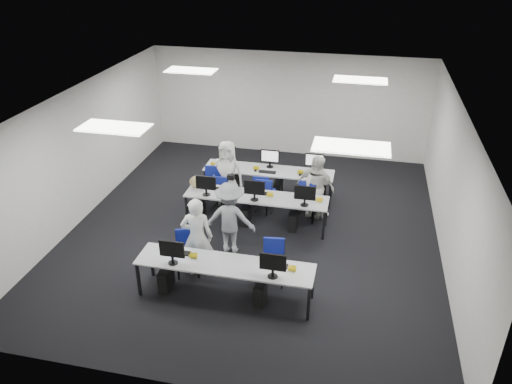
% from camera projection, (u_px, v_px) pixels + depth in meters
% --- Properties ---
extents(room, '(9.00, 9.02, 3.00)m').
position_uv_depth(room, '(254.00, 168.00, 10.55)').
color(room, black).
rests_on(room, ground).
extents(ceiling_panels, '(5.20, 4.60, 0.02)m').
position_uv_depth(ceiling_panels, '(254.00, 100.00, 9.86)').
color(ceiling_panels, white).
rests_on(ceiling_panels, room).
extents(desk_front, '(3.20, 0.70, 0.73)m').
position_uv_depth(desk_front, '(225.00, 266.00, 8.85)').
color(desk_front, '#A9ACAE').
rests_on(desk_front, ground).
extents(desk_mid, '(3.20, 0.70, 0.73)m').
position_uv_depth(desk_mid, '(256.00, 198.00, 11.10)').
color(desk_mid, '#A9ACAE').
rests_on(desk_mid, ground).
extents(desk_back, '(3.20, 0.70, 0.73)m').
position_uv_depth(desk_back, '(268.00, 172.00, 12.31)').
color(desk_back, '#A9ACAE').
rests_on(desk_back, ground).
extents(equipment_front, '(2.51, 0.41, 1.19)m').
position_uv_depth(equipment_front, '(215.00, 280.00, 9.02)').
color(equipment_front, '#0B499B').
rests_on(equipment_front, desk_front).
extents(equipment_mid, '(2.91, 0.41, 1.19)m').
position_uv_depth(equipment_mid, '(248.00, 210.00, 11.27)').
color(equipment_mid, white).
rests_on(equipment_mid, desk_mid).
extents(equipment_back, '(2.91, 0.41, 1.19)m').
position_uv_depth(equipment_back, '(276.00, 184.00, 12.44)').
color(equipment_back, white).
rests_on(equipment_back, desk_back).
extents(chair_0, '(0.57, 0.59, 0.87)m').
position_uv_depth(chair_0, '(188.00, 260.00, 9.71)').
color(chair_0, navy).
rests_on(chair_0, ground).
extents(chair_1, '(0.46, 0.50, 0.85)m').
position_uv_depth(chair_1, '(273.00, 269.00, 9.46)').
color(chair_1, navy).
rests_on(chair_1, ground).
extents(chair_2, '(0.54, 0.58, 0.97)m').
position_uv_depth(chair_2, '(214.00, 194.00, 12.05)').
color(chair_2, navy).
rests_on(chair_2, ground).
extents(chair_3, '(0.43, 0.47, 0.82)m').
position_uv_depth(chair_3, '(260.00, 202.00, 11.83)').
color(chair_3, navy).
rests_on(chair_3, ground).
extents(chair_4, '(0.43, 0.46, 0.83)m').
position_uv_depth(chair_4, '(305.00, 209.00, 11.51)').
color(chair_4, navy).
rests_on(chair_4, ground).
extents(chair_5, '(0.44, 0.48, 0.83)m').
position_uv_depth(chair_5, '(224.00, 195.00, 12.12)').
color(chair_5, navy).
rests_on(chair_5, ground).
extents(chair_6, '(0.43, 0.46, 0.86)m').
position_uv_depth(chair_6, '(265.00, 199.00, 11.92)').
color(chair_6, navy).
rests_on(chair_6, ground).
extents(chair_7, '(0.58, 0.60, 0.89)m').
position_uv_depth(chair_7, '(310.00, 203.00, 11.73)').
color(chair_7, navy).
rests_on(chair_7, ground).
extents(handbag, '(0.40, 0.32, 0.29)m').
position_uv_depth(handbag, '(197.00, 182.00, 11.39)').
color(handbag, tan).
rests_on(handbag, desk_mid).
extents(student_0, '(0.67, 0.50, 1.65)m').
position_uv_depth(student_0, '(197.00, 237.00, 9.42)').
color(student_0, silver).
rests_on(student_0, ground).
extents(student_1, '(0.80, 0.67, 1.49)m').
position_uv_depth(student_1, '(315.00, 186.00, 11.48)').
color(student_1, silver).
rests_on(student_1, ground).
extents(student_2, '(0.80, 0.54, 1.61)m').
position_uv_depth(student_2, '(227.00, 173.00, 11.96)').
color(student_2, silver).
rests_on(student_2, ground).
extents(student_3, '(0.96, 0.59, 1.52)m').
position_uv_depth(student_3, '(315.00, 186.00, 11.44)').
color(student_3, silver).
rests_on(student_3, ground).
extents(photographer, '(1.06, 0.65, 1.59)m').
position_uv_depth(photographer, '(230.00, 219.00, 10.08)').
color(photographer, gray).
rests_on(photographer, ground).
extents(dslr_camera, '(0.15, 0.19, 0.10)m').
position_uv_depth(dslr_camera, '(231.00, 177.00, 9.85)').
color(dslr_camera, black).
rests_on(dslr_camera, photographer).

